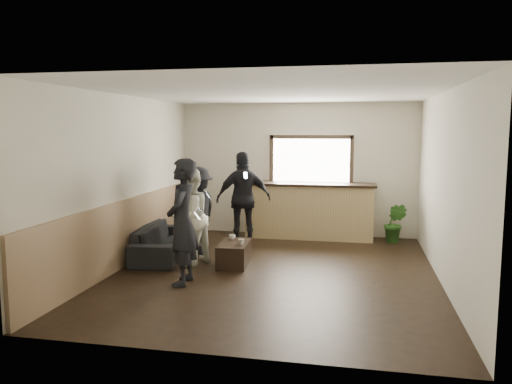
% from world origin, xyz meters
% --- Properties ---
extents(ground, '(5.00, 6.00, 0.01)m').
position_xyz_m(ground, '(0.00, 0.00, 0.00)').
color(ground, black).
extents(room_shell, '(5.01, 6.01, 2.80)m').
position_xyz_m(room_shell, '(-0.74, 0.00, 1.47)').
color(room_shell, silver).
rests_on(room_shell, ground).
extents(bar_counter, '(2.70, 0.68, 2.13)m').
position_xyz_m(bar_counter, '(0.30, 2.70, 0.64)').
color(bar_counter, tan).
rests_on(bar_counter, ground).
extents(sofa, '(1.00, 2.00, 0.56)m').
position_xyz_m(sofa, '(-2.08, 0.61, 0.28)').
color(sofa, black).
rests_on(sofa, ground).
extents(coffee_table, '(0.52, 0.87, 0.37)m').
position_xyz_m(coffee_table, '(-0.72, 0.32, 0.19)').
color(coffee_table, black).
rests_on(coffee_table, ground).
extents(cup_a, '(0.14, 0.14, 0.09)m').
position_xyz_m(cup_a, '(-0.81, 0.53, 0.42)').
color(cup_a, silver).
rests_on(cup_a, coffee_table).
extents(cup_b, '(0.11, 0.11, 0.09)m').
position_xyz_m(cup_b, '(-0.58, 0.22, 0.42)').
color(cup_b, silver).
rests_on(cup_b, coffee_table).
extents(potted_plant, '(0.53, 0.47, 0.79)m').
position_xyz_m(potted_plant, '(2.02, 2.54, 0.40)').
color(potted_plant, '#2D6623').
rests_on(potted_plant, ground).
extents(person_a, '(0.51, 0.70, 1.83)m').
position_xyz_m(person_a, '(-1.20, -0.84, 0.92)').
color(person_a, black).
rests_on(person_a, ground).
extents(person_b, '(0.84, 0.94, 1.61)m').
position_xyz_m(person_b, '(-1.44, 0.18, 0.80)').
color(person_b, silver).
rests_on(person_b, ground).
extents(person_c, '(0.72, 1.09, 1.58)m').
position_xyz_m(person_c, '(-1.54, 0.91, 0.79)').
color(person_c, black).
rests_on(person_c, ground).
extents(person_d, '(1.16, 0.83, 1.82)m').
position_xyz_m(person_d, '(-0.89, 1.79, 0.91)').
color(person_d, black).
rests_on(person_d, ground).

